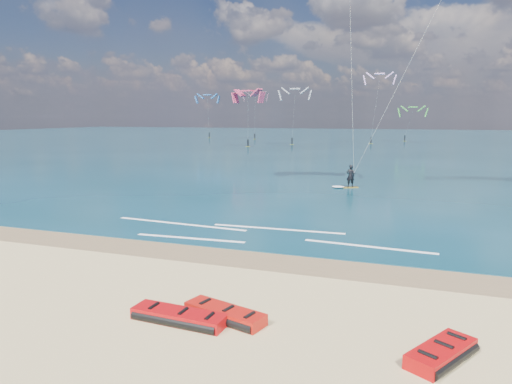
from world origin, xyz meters
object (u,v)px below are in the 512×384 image
(packed_kite_left, at_px, (179,322))
(packed_kite_mid, at_px, (225,319))
(kitesurfer_main, at_px, (376,62))
(packed_kite_right, at_px, (441,360))

(packed_kite_left, bearing_deg, packed_kite_mid, 31.07)
(packed_kite_mid, height_order, kitesurfer_main, kitesurfer_main)
(packed_kite_left, height_order, packed_kite_mid, packed_kite_left)
(packed_kite_left, relative_size, kitesurfer_main, 0.16)
(packed_kite_left, distance_m, packed_kite_right, 6.98)
(packed_kite_left, distance_m, packed_kite_mid, 1.32)
(packed_kite_mid, bearing_deg, packed_kite_left, -136.18)
(packed_kite_left, height_order, packed_kite_right, packed_kite_right)
(packed_kite_right, distance_m, kitesurfer_main, 26.08)
(packed_kite_right, relative_size, kitesurfer_main, 0.13)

